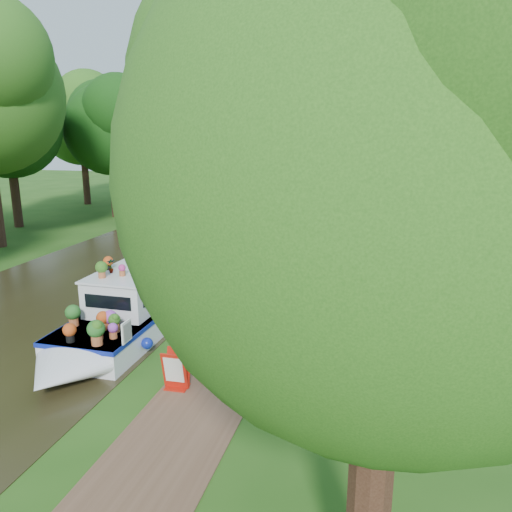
{
  "coord_description": "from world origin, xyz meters",
  "views": [
    {
      "loc": [
        4.97,
        -17.38,
        5.95
      ],
      "look_at": [
        0.31,
        0.45,
        1.3
      ],
      "focal_mm": 35.0,
      "sensor_mm": 36.0,
      "label": 1
    }
  ],
  "objects_px": {
    "plant_boat": "(163,284)",
    "pedestrian_dark": "(332,203)",
    "pedestrian_pink": "(322,205)",
    "sandwich_board": "(176,371)",
    "second_boat": "(275,206)"
  },
  "relations": [
    {
      "from": "plant_boat",
      "to": "second_boat",
      "type": "relative_size",
      "value": 1.71
    },
    {
      "from": "plant_boat",
      "to": "pedestrian_dark",
      "type": "bearing_deg",
      "value": 80.95
    },
    {
      "from": "sandwich_board",
      "to": "second_boat",
      "type": "bearing_deg",
      "value": 95.38
    },
    {
      "from": "sandwich_board",
      "to": "pedestrian_pink",
      "type": "distance_m",
      "value": 25.32
    },
    {
      "from": "pedestrian_pink",
      "to": "plant_boat",
      "type": "bearing_deg",
      "value": -100.86
    },
    {
      "from": "sandwich_board",
      "to": "pedestrian_pink",
      "type": "relative_size",
      "value": 0.59
    },
    {
      "from": "plant_boat",
      "to": "sandwich_board",
      "type": "bearing_deg",
      "value": -62.06
    },
    {
      "from": "plant_boat",
      "to": "pedestrian_dark",
      "type": "height_order",
      "value": "plant_boat"
    },
    {
      "from": "plant_boat",
      "to": "pedestrian_pink",
      "type": "xyz_separation_m",
      "value": [
        2.9,
        20.22,
        -0.02
      ]
    },
    {
      "from": "pedestrian_dark",
      "to": "pedestrian_pink",
      "type": "bearing_deg",
      "value": -144.68
    },
    {
      "from": "second_boat",
      "to": "pedestrian_dark",
      "type": "distance_m",
      "value": 4.15
    },
    {
      "from": "pedestrian_dark",
      "to": "sandwich_board",
      "type": "bearing_deg",
      "value": -123.99
    },
    {
      "from": "plant_boat",
      "to": "sandwich_board",
      "type": "relative_size",
      "value": 14.35
    },
    {
      "from": "second_boat",
      "to": "plant_boat",
      "type": "bearing_deg",
      "value": -102.06
    },
    {
      "from": "sandwich_board",
      "to": "pedestrian_dark",
      "type": "height_order",
      "value": "pedestrian_dark"
    }
  ]
}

